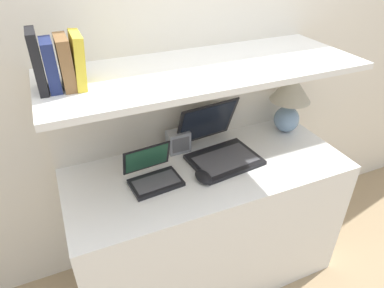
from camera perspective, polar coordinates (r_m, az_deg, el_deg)
wall_back at (r=1.80m, az=-1.86°, el=13.23°), size 6.00×0.05×2.40m
desk at (r=1.97m, az=2.57°, el=-13.17°), size 1.41×0.59×0.78m
back_riser at (r=2.03m, az=-1.10°, el=-2.60°), size 1.41×0.04×1.25m
shelf at (r=1.53m, az=2.24°, el=12.36°), size 1.41×0.53×0.03m
table_lamp at (r=2.00m, az=16.04°, el=7.51°), size 0.22×0.22×0.35m
laptop_large at (r=1.77m, az=4.38°, el=-0.43°), size 0.38×0.40×0.27m
laptop_small at (r=1.62m, az=-6.54°, el=-5.05°), size 0.25×0.22×0.16m
computer_mouse at (r=1.62m, az=1.90°, el=-5.52°), size 0.08×0.12×0.04m
router_box at (r=1.81m, az=-2.31°, el=0.45°), size 0.12×0.08×0.12m
book_black at (r=1.35m, az=-24.43°, el=12.36°), size 0.03×0.14×0.22m
book_navy at (r=1.36m, az=-22.53°, el=12.01°), size 0.04×0.13×0.18m
book_brown at (r=1.36m, az=-20.38°, el=12.61°), size 0.04×0.15×0.19m
book_yellow at (r=1.36m, az=-18.53°, el=13.12°), size 0.05×0.16×0.20m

